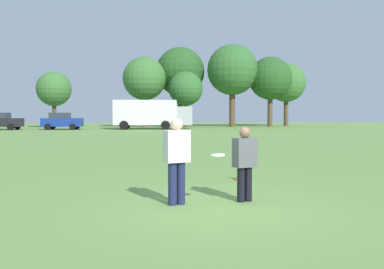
% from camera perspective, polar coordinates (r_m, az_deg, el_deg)
% --- Properties ---
extents(ground_plane, '(144.38, 144.38, 0.00)m').
position_cam_1_polar(ground_plane, '(8.12, 3.23, -9.62)').
color(ground_plane, '#6B9347').
extents(player_thrower, '(0.53, 0.41, 1.67)m').
position_cam_1_polar(player_thrower, '(8.11, -2.09, -2.93)').
color(player_thrower, '#1E234C').
rests_on(player_thrower, ground).
extents(player_defender, '(0.50, 0.39, 1.49)m').
position_cam_1_polar(player_defender, '(8.47, 7.11, -3.42)').
color(player_defender, black).
rests_on(player_defender, ground).
extents(frisbee, '(0.27, 0.27, 0.05)m').
position_cam_1_polar(frisbee, '(8.06, 3.52, -2.78)').
color(frisbee, white).
extents(traffic_cone, '(0.32, 0.32, 0.48)m').
position_cam_1_polar(traffic_cone, '(11.26, 6.63, -4.94)').
color(traffic_cone, '#D8590C').
rests_on(traffic_cone, ground).
extents(parked_car_mid_left, '(4.30, 2.42, 1.82)m').
position_cam_1_polar(parked_car_mid_left, '(49.25, -24.36, 1.66)').
color(parked_car_mid_left, black).
rests_on(parked_car_mid_left, ground).
extents(parked_car_center, '(4.30, 2.42, 1.82)m').
position_cam_1_polar(parked_car_center, '(47.63, -17.13, 1.75)').
color(parked_car_center, navy).
rests_on(parked_car_center, ground).
extents(box_truck, '(8.63, 3.35, 3.18)m').
position_cam_1_polar(box_truck, '(46.68, -5.53, 2.86)').
color(box_truck, white).
rests_on(box_truck, ground).
extents(tree_west_maple, '(4.18, 4.18, 6.79)m').
position_cam_1_polar(tree_west_maple, '(54.07, -18.10, 5.83)').
color(tree_west_maple, brown).
rests_on(tree_west_maple, ground).
extents(tree_center_elm, '(5.45, 5.45, 8.86)m').
position_cam_1_polar(tree_center_elm, '(54.11, -6.43, 7.46)').
color(tree_center_elm, brown).
rests_on(tree_center_elm, ground).
extents(tree_east_birch, '(6.54, 6.54, 10.63)m').
position_cam_1_polar(tree_east_birch, '(57.51, -1.59, 8.42)').
color(tree_east_birch, brown).
rests_on(tree_east_birch, ground).
extents(tree_east_oak, '(4.30, 4.30, 6.98)m').
position_cam_1_polar(tree_east_oak, '(53.12, -0.85, 6.17)').
color(tree_east_oak, brown).
rests_on(tree_east_oak, ground).
extents(tree_far_east_pine, '(6.60, 6.60, 10.72)m').
position_cam_1_polar(tree_far_east_pine, '(55.96, 5.46, 8.63)').
color(tree_far_east_pine, brown).
rests_on(tree_far_east_pine, ground).
extents(tree_far_west_pine, '(5.65, 5.65, 9.18)m').
position_cam_1_polar(tree_far_west_pine, '(57.10, 10.50, 7.42)').
color(tree_far_west_pine, brown).
rests_on(tree_far_west_pine, ground).
extents(tree_horizon_center, '(5.28, 5.28, 8.58)m').
position_cam_1_polar(tree_horizon_center, '(59.69, 12.59, 6.79)').
color(tree_horizon_center, brown).
rests_on(tree_horizon_center, ground).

